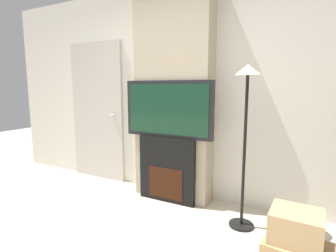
% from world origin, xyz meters
% --- Properties ---
extents(wall_back, '(6.00, 0.06, 2.70)m').
position_xyz_m(wall_back, '(0.00, 2.03, 1.35)').
color(wall_back, silver).
rests_on(wall_back, ground_plane).
extents(chimney_breast, '(0.97, 0.29, 2.70)m').
position_xyz_m(chimney_breast, '(0.00, 1.86, 1.35)').
color(chimney_breast, tan).
rests_on(chimney_breast, ground_plane).
extents(fireplace, '(0.73, 0.15, 0.80)m').
position_xyz_m(fireplace, '(0.00, 1.71, 0.40)').
color(fireplace, black).
rests_on(fireplace, ground_plane).
extents(television, '(1.13, 0.07, 0.68)m').
position_xyz_m(television, '(0.00, 1.71, 1.14)').
color(television, black).
rests_on(television, fireplace).
extents(floor_lamp, '(0.25, 0.25, 1.61)m').
position_xyz_m(floor_lamp, '(0.95, 1.51, 1.19)').
color(floor_lamp, black).
rests_on(floor_lamp, ground_plane).
extents(entry_door, '(0.95, 0.09, 2.06)m').
position_xyz_m(entry_door, '(-1.36, 1.97, 1.03)').
color(entry_door, '#BCB7AD').
rests_on(entry_door, ground_plane).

